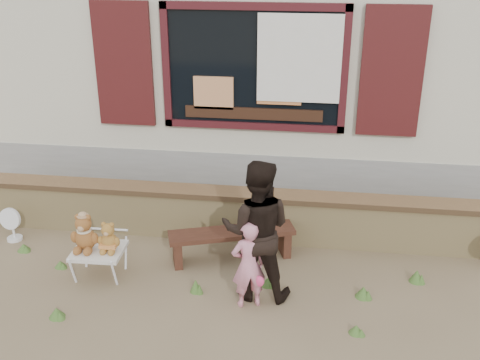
# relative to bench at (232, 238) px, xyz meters

# --- Properties ---
(ground) EXTENTS (80.00, 80.00, 0.00)m
(ground) POSITION_rel_bench_xyz_m (0.08, -0.45, -0.29)
(ground) COLOR brown
(ground) RESTS_ON ground
(shopfront) EXTENTS (8.04, 5.13, 4.00)m
(shopfront) POSITION_rel_bench_xyz_m (0.08, 4.04, 1.71)
(shopfront) COLOR #B3AB91
(shopfront) RESTS_ON ground
(brick_wall) EXTENTS (7.10, 0.36, 0.67)m
(brick_wall) POSITION_rel_bench_xyz_m (0.08, 0.55, 0.06)
(brick_wall) COLOR tan
(brick_wall) RESTS_ON ground
(bench) EXTENTS (1.55, 0.81, 0.39)m
(bench) POSITION_rel_bench_xyz_m (0.00, 0.00, 0.00)
(bench) COLOR #381D13
(bench) RESTS_ON ground
(folding_chair) EXTENTS (0.59, 0.53, 0.35)m
(folding_chair) POSITION_rel_bench_xyz_m (-1.47, -0.58, 0.03)
(folding_chair) COLOR beige
(folding_chair) RESTS_ON ground
(teddy_bear_left) EXTENTS (0.34, 0.30, 0.45)m
(teddy_bear_left) POSITION_rel_bench_xyz_m (-1.61, -0.59, 0.29)
(teddy_bear_left) COLOR brown
(teddy_bear_left) RESTS_ON folding_chair
(teddy_bear_right) EXTENTS (0.27, 0.24, 0.36)m
(teddy_bear_right) POSITION_rel_bench_xyz_m (-1.33, -0.58, 0.25)
(teddy_bear_right) COLOR brown
(teddy_bear_right) RESTS_ON folding_chair
(child) EXTENTS (0.42, 0.35, 1.00)m
(child) POSITION_rel_bench_xyz_m (0.32, -0.91, 0.21)
(child) COLOR pink
(child) RESTS_ON ground
(adult) EXTENTS (0.77, 0.61, 1.59)m
(adult) POSITION_rel_bench_xyz_m (0.38, -0.69, 0.51)
(adult) COLOR black
(adult) RESTS_ON ground
(fan_left) EXTENTS (0.29, 0.20, 0.47)m
(fan_left) POSITION_rel_bench_xyz_m (-2.90, 0.08, -0.05)
(fan_left) COLOR silver
(fan_left) RESTS_ON ground
(grass_tufts) EXTENTS (5.68, 1.41, 0.16)m
(grass_tufts) POSITION_rel_bench_xyz_m (0.30, -0.66, -0.22)
(grass_tufts) COLOR #426528
(grass_tufts) RESTS_ON ground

